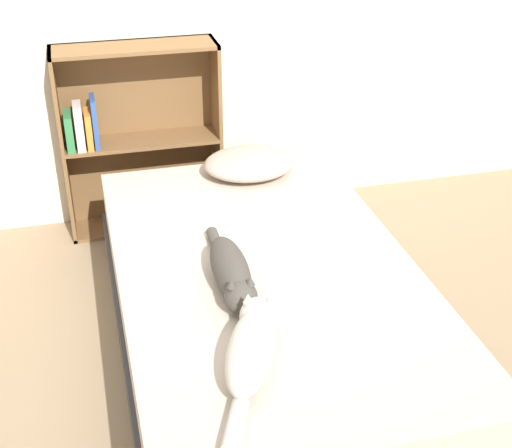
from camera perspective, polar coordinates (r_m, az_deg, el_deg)
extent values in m
plane|color=#997F60|center=(3.14, 0.72, -10.63)|extent=(8.00, 8.00, 0.00)
cube|color=#333338|center=(3.06, 0.74, -8.87)|extent=(1.21, 2.08, 0.25)
cube|color=#C1B2A3|center=(2.92, 0.77, -5.18)|extent=(1.17, 2.02, 0.23)
ellipsoid|color=#B29E8E|center=(3.56, -0.53, 4.88)|extent=(0.45, 0.37, 0.12)
ellipsoid|color=beige|center=(2.31, -0.42, -10.05)|extent=(0.31, 0.46, 0.14)
sphere|color=beige|center=(2.46, 0.24, -7.40)|extent=(0.14, 0.14, 0.14)
cone|color=beige|center=(2.42, -0.64, -5.96)|extent=(0.04, 0.04, 0.03)
cone|color=beige|center=(2.41, 1.13, -6.11)|extent=(0.04, 0.04, 0.03)
cylinder|color=beige|center=(2.13, -1.67, -15.88)|extent=(0.13, 0.20, 0.05)
ellipsoid|color=#47423D|center=(2.69, -2.07, -3.61)|extent=(0.14, 0.42, 0.15)
sphere|color=#47423D|center=(2.55, -1.21, -5.90)|extent=(0.12, 0.12, 0.12)
cone|color=#47423D|center=(2.52, -0.48, -4.55)|extent=(0.04, 0.04, 0.03)
cone|color=#47423D|center=(2.51, -1.98, -4.76)|extent=(0.04, 0.04, 0.03)
cylinder|color=#47423D|center=(2.96, -3.23, -1.51)|extent=(0.05, 0.19, 0.05)
cube|color=brown|center=(3.93, -15.19, 5.90)|extent=(0.02, 0.26, 1.04)
cube|color=brown|center=(3.99, -3.16, 7.28)|extent=(0.02, 0.26, 1.04)
cube|color=brown|center=(4.16, -8.59, 0.16)|extent=(0.85, 0.26, 0.02)
cube|color=brown|center=(3.77, -9.76, 13.77)|extent=(0.85, 0.26, 0.02)
cube|color=brown|center=(3.94, -9.13, 6.63)|extent=(0.81, 0.26, 0.02)
cube|color=brown|center=(4.05, -9.33, 7.26)|extent=(0.85, 0.02, 1.04)
cube|color=#337F47|center=(3.85, -14.72, 7.19)|extent=(0.04, 0.16, 0.19)
cube|color=beige|center=(3.84, -13.97, 7.59)|extent=(0.04, 0.16, 0.24)
cube|color=orange|center=(3.85, -13.25, 7.40)|extent=(0.03, 0.16, 0.19)
cube|color=#2D519E|center=(3.84, -12.79, 7.96)|extent=(0.02, 0.16, 0.27)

